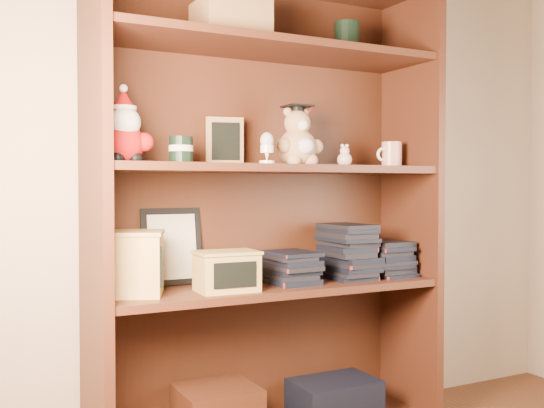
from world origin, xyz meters
The scene contains 16 objects.
bookcase centered at (0.04, 1.36, 0.78)m, with size 1.20×0.35×1.60m.
shelf_lower centered at (0.04, 1.30, 0.54)m, with size 1.14×0.33×0.02m.
shelf_upper centered at (0.04, 1.30, 0.94)m, with size 1.14×0.33×0.02m.
santa_plush centered at (-0.46, 1.30, 1.04)m, with size 0.17×0.12×0.24m.
teachers_tin centered at (-0.28, 1.30, 0.99)m, with size 0.08×0.08×0.08m.
chalkboard_plaque centered at (-0.08, 1.42, 1.03)m, with size 0.13×0.08×0.17m.
egg_cup centered at (-0.01, 1.23, 1.01)m, with size 0.05×0.05×0.10m.
grad_teddy_bear centered at (0.14, 1.30, 1.03)m, with size 0.17×0.15×0.21m.
pink_figurine centered at (0.33, 1.31, 0.98)m, with size 0.05×0.05×0.08m.
teacher_mug centered at (0.54, 1.31, 1.00)m, with size 0.11×0.07×0.09m.
certificate_frame centered at (-0.26, 1.44, 0.68)m, with size 0.21×0.05×0.26m.
treats_box centered at (-0.43, 1.30, 0.65)m, with size 0.23×0.23×0.19m.
pencils_box centered at (-0.15, 1.24, 0.61)m, with size 0.20×0.15×0.13m.
book_stack_left centered at (0.11, 1.30, 0.61)m, with size 0.14×0.20×0.11m.
book_stack_mid centered at (0.35, 1.30, 0.65)m, with size 0.14×0.20×0.19m.
book_stack_right centered at (0.51, 1.30, 0.61)m, with size 0.14×0.20×0.13m.
Camera 1 is at (-0.93, -0.59, 0.88)m, focal length 42.00 mm.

